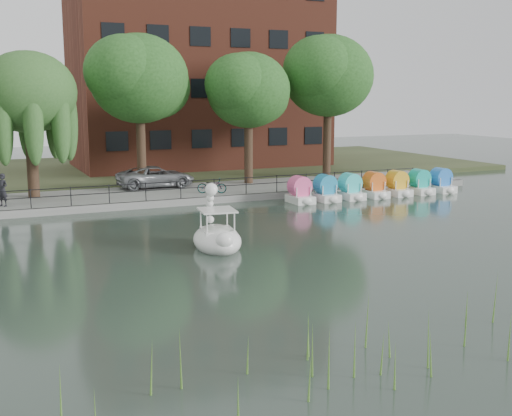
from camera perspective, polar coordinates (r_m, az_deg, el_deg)
ground_plane at (r=24.33m, az=2.78°, el=-4.61°), size 120.00×120.00×0.00m
promenade at (r=38.95m, az=-7.90°, el=1.17°), size 40.00×6.00×0.40m
kerb at (r=36.16m, az=-6.59°, el=0.51°), size 40.00×0.25×0.40m
land_strip at (r=52.43m, az=-12.21°, el=3.29°), size 60.00×22.00×0.36m
railing at (r=36.20m, az=-6.72°, el=2.04°), size 32.00×0.05×1.00m
apartment_building at (r=54.02m, az=-5.09°, el=13.42°), size 20.00×10.07×18.00m
willow_mid at (r=38.11m, az=-19.61°, el=9.63°), size 5.32×5.32×8.15m
broadleaf_center at (r=40.17m, az=-10.36°, el=11.19°), size 6.00×6.00×9.25m
broadleaf_right at (r=41.94m, az=-0.68°, el=10.38°), size 5.40×5.40×8.32m
broadleaf_far at (r=45.79m, az=6.45°, el=11.55°), size 6.30×6.30×9.71m
minivan at (r=40.68m, az=-8.91°, el=2.90°), size 2.67×5.60×1.54m
bicycle at (r=37.93m, az=-3.94°, el=2.07°), size 1.28×1.81×1.00m
pedestrian at (r=35.83m, az=-21.62°, el=1.71°), size 0.84×0.85×1.98m
swan_boat at (r=26.03m, az=-3.51°, el=-2.38°), size 2.28×3.23×2.54m
pedal_boat_row at (r=39.56m, az=10.47°, el=1.83°), size 11.35×1.70×1.40m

